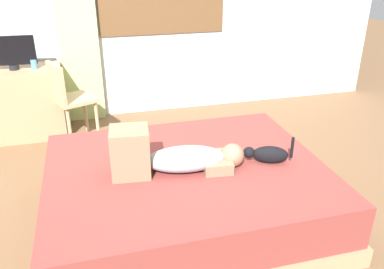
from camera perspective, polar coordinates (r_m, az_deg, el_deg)
The scene contains 9 objects.
ground_plane at distance 3.18m, azimuth -2.11°, elevation -10.97°, with size 16.00×16.00×0.00m, color brown.
bed at distance 2.98m, azimuth -0.86°, elevation -8.42°, with size 2.04×1.65×0.45m.
person_lying at distance 2.75m, azimuth -2.97°, elevation -3.16°, with size 0.94×0.35×0.34m.
cat at distance 2.93m, azimuth 10.90°, elevation -2.81°, with size 0.34×0.20×0.21m.
desk at distance 4.68m, azimuth -23.49°, elevation 4.23°, with size 0.90×0.56×0.74m.
tv_monitor at distance 4.53m, azimuth -24.68°, elevation 10.75°, with size 0.48×0.10×0.35m.
cup at distance 4.50m, azimuth -21.88°, elevation 9.40°, with size 0.06×0.06×0.10m, color teal.
chair_by_desk at distance 4.27m, azimuth -17.49°, elevation 5.31°, with size 0.50×0.50×0.86m.
curtain_left at distance 4.68m, azimuth -16.69°, elevation 17.68°, with size 0.44×0.06×2.70m, color #ADCC75.
Camera 1 is at (-0.56, -2.51, 1.86)m, focal length 36.88 mm.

